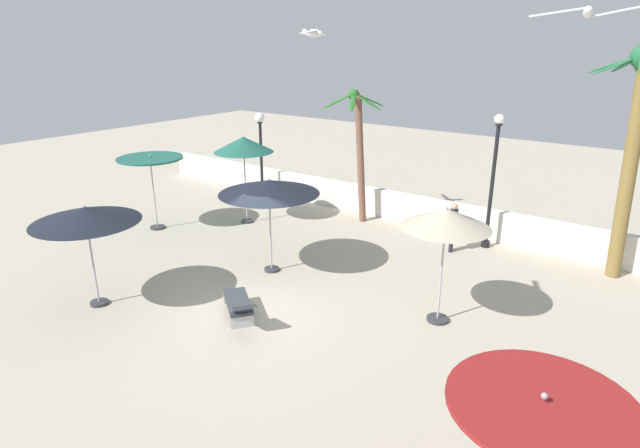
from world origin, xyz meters
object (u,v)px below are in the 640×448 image
at_px(lamp_post_1, 261,144).
at_px(guest_0, 453,223).
at_px(lounge_chair_0, 239,304).
at_px(seagull_0, 588,12).
at_px(lamp_post_0, 493,176).
at_px(patio_umbrella_2, 446,220).
at_px(patio_umbrella_3, 541,414).
at_px(palm_tree_1, 632,142).
at_px(palm_tree_0, 358,139).
at_px(patio_umbrella_0, 151,164).
at_px(patio_umbrella_5, 269,187).
at_px(patio_umbrella_1, 243,145).
at_px(seagull_1, 313,33).
at_px(patio_umbrella_4, 86,215).

relative_size(lamp_post_1, guest_0, 2.25).
relative_size(lounge_chair_0, seagull_0, 1.31).
relative_size(lamp_post_0, seagull_0, 3.10).
xyz_separation_m(patio_umbrella_2, lounge_chair_0, (-3.88, -2.77, -2.17)).
height_order(patio_umbrella_3, palm_tree_1, palm_tree_1).
relative_size(palm_tree_0, seagull_0, 3.45).
height_order(patio_umbrella_0, patio_umbrella_5, patio_umbrella_5).
bearing_deg(lamp_post_1, lounge_chair_0, -50.72).
xyz_separation_m(lamp_post_0, lamp_post_1, (-9.62, -0.19, -0.03)).
xyz_separation_m(patio_umbrella_1, palm_tree_0, (3.08, 2.68, 0.15)).
bearing_deg(patio_umbrella_3, patio_umbrella_1, 147.64).
bearing_deg(guest_0, lounge_chair_0, -108.32).
bearing_deg(seagull_1, patio_umbrella_5, 142.64).
bearing_deg(lamp_post_1, patio_umbrella_3, -36.88).
distance_m(patio_umbrella_2, lamp_post_1, 11.61).
bearing_deg(seagull_0, lamp_post_0, 113.37).
xyz_separation_m(palm_tree_0, lamp_post_0, (4.89, 0.17, -0.66)).
xyz_separation_m(palm_tree_0, lamp_post_1, (-4.73, -0.02, -0.69)).
xyz_separation_m(lamp_post_1, guest_0, (8.86, -0.84, -1.38)).
relative_size(palm_tree_0, palm_tree_1, 0.76).
distance_m(patio_umbrella_1, guest_0, 7.68).
bearing_deg(palm_tree_0, guest_0, -11.86).
bearing_deg(patio_umbrella_0, seagull_1, -18.37).
height_order(patio_umbrella_2, patio_umbrella_5, patio_umbrella_2).
height_order(patio_umbrella_1, lamp_post_0, lamp_post_0).
distance_m(palm_tree_1, lamp_post_0, 3.86).
height_order(patio_umbrella_5, palm_tree_1, palm_tree_1).
height_order(patio_umbrella_1, patio_umbrella_2, patio_umbrella_1).
xyz_separation_m(patio_umbrella_5, palm_tree_0, (-0.52, 5.39, 0.51)).
bearing_deg(patio_umbrella_3, patio_umbrella_0, 159.61).
bearing_deg(palm_tree_1, patio_umbrella_4, -136.13).
bearing_deg(palm_tree_1, patio_umbrella_5, -145.08).
bearing_deg(patio_umbrella_3, patio_umbrella_2, 123.55).
bearing_deg(patio_umbrella_3, seagull_1, 155.87).
height_order(patio_umbrella_4, seagull_0, seagull_0).
height_order(patio_umbrella_0, lamp_post_1, lamp_post_1).
bearing_deg(patio_umbrella_5, patio_umbrella_4, -117.49).
relative_size(patio_umbrella_4, lamp_post_1, 0.74).
distance_m(patio_umbrella_3, guest_0, 10.84).
bearing_deg(lamp_post_0, patio_umbrella_5, -128.18).
bearing_deg(guest_0, seagull_0, -59.15).
xyz_separation_m(patio_umbrella_2, patio_umbrella_4, (-7.31, -4.37, -0.18)).
bearing_deg(palm_tree_1, lamp_post_1, -179.23).
xyz_separation_m(patio_umbrella_4, seagull_1, (5.87, 1.36, 4.10)).
xyz_separation_m(lamp_post_1, seagull_0, (13.22, -8.15, 4.37)).
bearing_deg(patio_umbrella_3, lounge_chair_0, 161.69).
height_order(patio_umbrella_4, lounge_chair_0, patio_umbrella_4).
relative_size(patio_umbrella_4, lounge_chair_0, 1.46).
distance_m(patio_umbrella_4, palm_tree_1, 14.11).
height_order(lamp_post_1, seagull_1, seagull_1).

